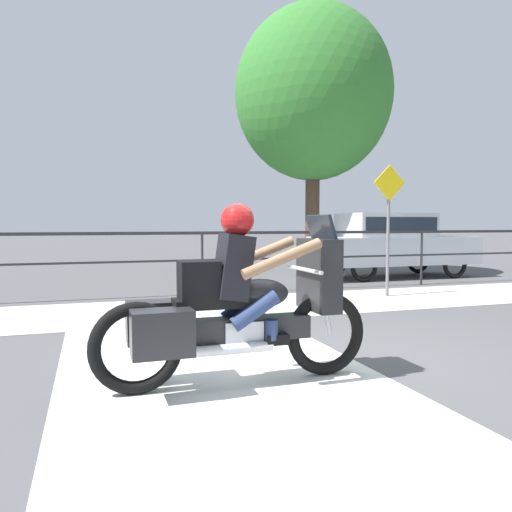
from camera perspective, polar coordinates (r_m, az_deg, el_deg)
ground_plane at (r=5.21m, az=5.92°, el=-11.87°), size 120.00×120.00×0.00m
sidewalk_band at (r=8.36m, az=-3.78°, el=-5.90°), size 44.00×2.40×0.01m
crosswalk_band at (r=4.72m, az=-4.11°, el=-13.48°), size 2.87×6.00×0.01m
fence_railing at (r=9.81m, az=-6.18°, el=1.25°), size 36.00×0.05×1.25m
motorcycle at (r=4.33m, az=-2.26°, el=-5.61°), size 2.48×0.76×1.57m
parked_car at (r=13.42m, az=15.15°, el=1.66°), size 4.25×1.64×1.67m
street_sign at (r=9.86m, az=14.91°, el=4.51°), size 0.67×0.06×2.51m
tree_behind_sign at (r=13.96m, az=6.55°, el=17.89°), size 4.15×4.15×7.12m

